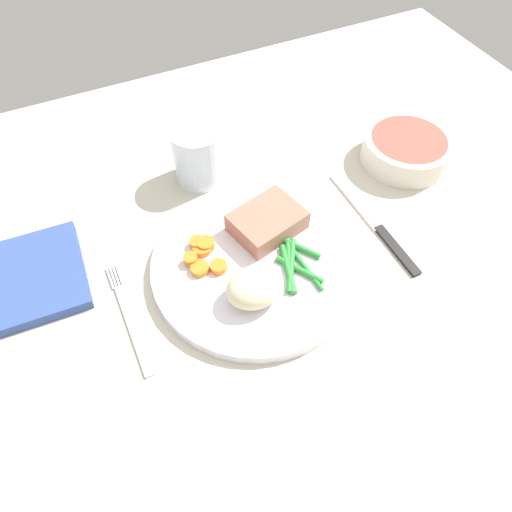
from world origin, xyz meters
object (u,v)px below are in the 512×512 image
(knife, at_px, (375,224))
(napkin, at_px, (32,277))
(dinner_plate, at_px, (256,264))
(fork, at_px, (129,318))
(water_glass, at_px, (198,158))
(salad_bowl, at_px, (407,148))
(meat_portion, at_px, (267,222))

(knife, bearing_deg, napkin, 170.21)
(dinner_plate, distance_m, knife, 0.18)
(fork, distance_m, water_glass, 0.26)
(fork, height_order, knife, knife)
(salad_bowl, bearing_deg, meat_portion, -169.49)
(fork, height_order, napkin, napkin)
(dinner_plate, distance_m, meat_portion, 0.06)
(fork, bearing_deg, meat_portion, 16.65)
(dinner_plate, relative_size, salad_bowl, 2.00)
(knife, distance_m, water_glass, 0.27)
(water_glass, xyz_separation_m, napkin, (-0.26, -0.09, -0.03))
(fork, xyz_separation_m, knife, (0.35, -0.00, -0.00))
(meat_portion, height_order, fork, meat_portion)
(knife, height_order, water_glass, water_glass)
(dinner_plate, height_order, water_glass, water_glass)
(dinner_plate, distance_m, water_glass, 0.19)
(meat_portion, relative_size, knife, 0.44)
(dinner_plate, height_order, napkin, same)
(meat_portion, xyz_separation_m, water_glass, (-0.04, 0.15, 0.01))
(dinner_plate, xyz_separation_m, meat_portion, (0.04, 0.04, 0.02))
(meat_portion, relative_size, napkin, 0.65)
(dinner_plate, xyz_separation_m, water_glass, (-0.00, 0.19, 0.03))
(dinner_plate, height_order, meat_portion, meat_portion)
(dinner_plate, xyz_separation_m, napkin, (-0.26, 0.10, -0.00))
(fork, xyz_separation_m, salad_bowl, (0.47, 0.09, 0.02))
(dinner_plate, relative_size, fork, 1.62)
(water_glass, bearing_deg, napkin, -161.36)
(salad_bowl, bearing_deg, water_glass, 161.64)
(dinner_plate, distance_m, napkin, 0.28)
(napkin, bearing_deg, salad_bowl, -1.20)
(napkin, bearing_deg, dinner_plate, -21.17)
(meat_portion, bearing_deg, water_glass, 105.04)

